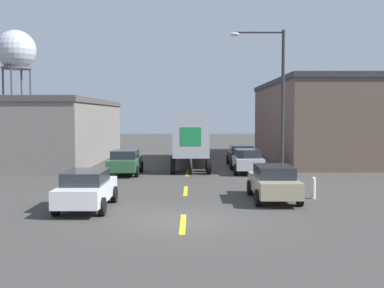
% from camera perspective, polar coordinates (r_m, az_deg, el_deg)
% --- Properties ---
extents(ground_plane, '(160.00, 160.00, 0.00)m').
position_cam_1_polar(ground_plane, '(17.37, -1.10, -9.12)').
color(ground_plane, '#3D3A38').
extents(road_centerline, '(0.20, 17.54, 0.01)m').
position_cam_1_polar(road_centerline, '(24.06, -0.80, -5.57)').
color(road_centerline, gold).
rests_on(road_centerline, ground_plane).
extents(warehouse_left, '(12.50, 18.94, 5.02)m').
position_cam_1_polar(warehouse_left, '(41.60, -18.93, 1.54)').
color(warehouse_left, slate).
rests_on(warehouse_left, ground_plane).
extents(warehouse_right, '(13.98, 19.81, 6.63)m').
position_cam_1_polar(warehouse_right, '(43.40, 18.21, 2.69)').
color(warehouse_right, brown).
rests_on(warehouse_right, ground_plane).
extents(semi_truck, '(2.83, 14.71, 3.86)m').
position_cam_1_polar(semi_truck, '(36.95, -0.33, 1.21)').
color(semi_truck, '#B21919').
rests_on(semi_truck, ground_plane).
extents(parked_car_right_mid, '(1.96, 4.48, 1.56)m').
position_cam_1_polar(parked_car_right_mid, '(31.72, 6.50, -1.91)').
color(parked_car_right_mid, '#B2B2B7').
rests_on(parked_car_right_mid, ground_plane).
extents(parked_car_right_near, '(1.96, 4.48, 1.56)m').
position_cam_1_polar(parked_car_right_near, '(21.64, 9.59, -4.45)').
color(parked_car_right_near, tan).
rests_on(parked_car_right_near, ground_plane).
extents(parked_car_right_far, '(1.96, 4.48, 1.56)m').
position_cam_1_polar(parked_car_right_far, '(35.40, 5.82, -1.35)').
color(parked_car_right_far, black).
rests_on(parked_car_right_far, ground_plane).
extents(parked_car_left_far, '(1.96, 4.48, 1.56)m').
position_cam_1_polar(parked_car_left_far, '(30.89, -7.94, -2.07)').
color(parked_car_left_far, '#2D5B38').
rests_on(parked_car_left_far, ground_plane).
extents(parked_car_left_near, '(1.96, 4.48, 1.56)m').
position_cam_1_polar(parked_car_left_near, '(19.90, -12.41, -5.18)').
color(parked_car_left_near, silver).
rests_on(parked_car_left_near, ground_plane).
extents(water_tower, '(5.82, 5.82, 16.27)m').
position_cam_1_polar(water_tower, '(76.81, -20.17, 10.27)').
color(water_tower, '#47474C').
rests_on(water_tower, ground_plane).
extents(street_lamp, '(3.32, 0.32, 8.89)m').
position_cam_1_polar(street_lamp, '(29.75, 9.94, 6.12)').
color(street_lamp, '#2D2D30').
rests_on(street_lamp, ground_plane).
extents(fire_hydrant, '(0.22, 0.22, 1.00)m').
position_cam_1_polar(fire_hydrant, '(22.46, 14.14, -5.05)').
color(fire_hydrant, silver).
rests_on(fire_hydrant, ground_plane).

